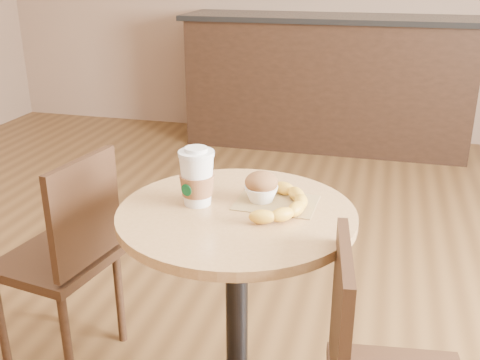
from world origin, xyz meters
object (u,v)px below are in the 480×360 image
(cafe_table, at_px, (237,274))
(banana, at_px, (285,203))
(muffin, at_px, (261,187))
(chair_left, at_px, (67,253))
(coffee_cup, at_px, (197,179))

(cafe_table, relative_size, banana, 2.52)
(cafe_table, bearing_deg, muffin, 55.94)
(chair_left, distance_m, muffin, 0.80)
(muffin, distance_m, banana, 0.10)
(chair_left, bearing_deg, coffee_cup, 88.93)
(chair_left, xyz_separation_m, banana, (0.80, -0.08, 0.32))
(coffee_cup, relative_size, banana, 0.60)
(cafe_table, distance_m, coffee_cup, 0.32)
(cafe_table, bearing_deg, banana, 14.95)
(cafe_table, relative_size, muffin, 7.29)
(coffee_cup, distance_m, banana, 0.27)
(cafe_table, height_order, chair_left, chair_left)
(coffee_cup, height_order, muffin, coffee_cup)
(chair_left, bearing_deg, muffin, 96.78)
(cafe_table, distance_m, banana, 0.28)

